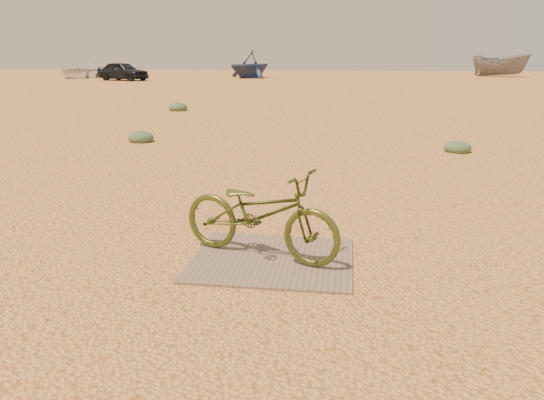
# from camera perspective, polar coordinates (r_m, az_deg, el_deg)

# --- Properties ---
(ground) EXTENTS (120.00, 120.00, 0.00)m
(ground) POSITION_cam_1_polar(r_m,az_deg,el_deg) (4.83, -0.46, -8.05)
(ground) COLOR #E8A85C
(ground) RESTS_ON ground
(plywood_board) EXTENTS (1.54, 1.34, 0.02)m
(plywood_board) POSITION_cam_1_polar(r_m,az_deg,el_deg) (5.14, 0.00, -6.39)
(plywood_board) COLOR #76664E
(plywood_board) RESTS_ON ground
(bicycle) EXTENTS (1.75, 1.08, 0.87)m
(bicycle) POSITION_cam_1_polar(r_m,az_deg,el_deg) (5.06, -1.30, -1.44)
(bicycle) COLOR #44501D
(bicycle) RESTS_ON plywood_board
(car) EXTENTS (4.26, 2.79, 1.35)m
(car) POSITION_cam_1_polar(r_m,az_deg,el_deg) (41.71, -15.75, 13.20)
(car) COLOR black
(car) RESTS_ON ground
(boat_near_left) EXTENTS (4.43, 5.92, 1.17)m
(boat_near_left) POSITION_cam_1_polar(r_m,az_deg,el_deg) (47.40, -19.80, 12.97)
(boat_near_left) COLOR silver
(boat_near_left) RESTS_ON ground
(boat_far_left) EXTENTS (5.26, 5.39, 2.16)m
(boat_far_left) POSITION_cam_1_polar(r_m,az_deg,el_deg) (44.35, -2.41, 14.37)
(boat_far_left) COLOR navy
(boat_far_left) RESTS_ON ground
(boat_mid_right) EXTENTS (5.09, 4.49, 1.92)m
(boat_mid_right) POSITION_cam_1_polar(r_m,az_deg,el_deg) (50.98, 23.32, 13.18)
(boat_mid_right) COLOR slate
(boat_mid_right) RESTS_ON ground
(kale_a) EXTENTS (0.57, 0.57, 0.31)m
(kale_a) POSITION_cam_1_polar(r_m,az_deg,el_deg) (12.44, -13.88, 6.12)
(kale_a) COLOR #53744D
(kale_a) RESTS_ON ground
(kale_b) EXTENTS (0.54, 0.54, 0.30)m
(kale_b) POSITION_cam_1_polar(r_m,az_deg,el_deg) (11.44, 19.32, 4.91)
(kale_b) COLOR #53744D
(kale_b) RESTS_ON ground
(kale_c) EXTENTS (0.66, 0.66, 0.36)m
(kale_c) POSITION_cam_1_polar(r_m,az_deg,el_deg) (19.10, -10.08, 9.45)
(kale_c) COLOR #53744D
(kale_c) RESTS_ON ground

